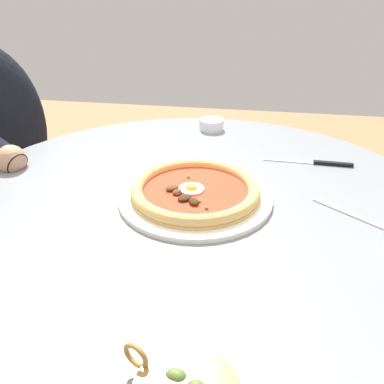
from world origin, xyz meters
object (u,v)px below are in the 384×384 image
at_px(steak_knife, 321,163).
at_px(ramekin_capers, 212,124).
at_px(fork_utensil, 354,216).
at_px(diner_person, 7,191).
at_px(dining_table, 195,246).
at_px(pizza_on_plate, 196,191).

relative_size(steak_knife, ramekin_capers, 2.97).
xyz_separation_m(steak_knife, fork_utensil, (0.03, -0.23, -0.00)).
bearing_deg(diner_person, ramekin_capers, 8.69).
bearing_deg(dining_table, ramekin_capers, 92.68).
distance_m(steak_knife, fork_utensil, 0.23).
height_order(dining_table, fork_utensil, fork_utensil).
height_order(steak_knife, fork_utensil, steak_knife).
distance_m(pizza_on_plate, ramekin_capers, 0.41).
distance_m(fork_utensil, diner_person, 1.06).
distance_m(ramekin_capers, fork_utensil, 0.54).
bearing_deg(fork_utensil, steak_knife, 98.30).
bearing_deg(ramekin_capers, fork_utensil, -53.07).
xyz_separation_m(pizza_on_plate, diner_person, (-0.68, 0.31, -0.23)).
height_order(pizza_on_plate, ramekin_capers, pizza_on_plate).
height_order(steak_knife, diner_person, diner_person).
relative_size(dining_table, fork_utensil, 7.45).
distance_m(dining_table, diner_person, 0.75).
relative_size(steak_knife, diner_person, 0.19).
bearing_deg(fork_utensil, diner_person, 161.36).
xyz_separation_m(dining_table, fork_utensil, (0.30, -0.02, 0.12)).
xyz_separation_m(ramekin_capers, diner_person, (-0.66, -0.10, -0.23)).
distance_m(dining_table, pizza_on_plate, 0.14).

